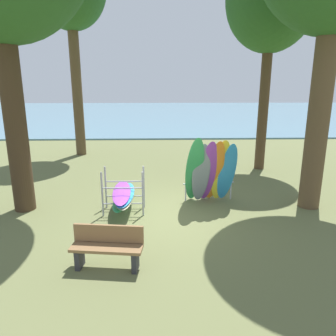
{
  "coord_description": "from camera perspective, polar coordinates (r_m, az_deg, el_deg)",
  "views": [
    {
      "loc": [
        -0.26,
        -8.25,
        3.57
      ],
      "look_at": [
        0.02,
        0.96,
        1.1
      ],
      "focal_mm": 34.38,
      "sensor_mm": 36.0,
      "label": 1
    }
  ],
  "objects": [
    {
      "name": "ground_plane",
      "position": [
        8.99,
        0.06,
        -8.38
      ],
      "size": [
        80.0,
        80.0,
        0.0
      ],
      "primitive_type": "plane",
      "color": "#60663D"
    },
    {
      "name": "lake_water",
      "position": [
        38.41,
        -1.38,
        9.75
      ],
      "size": [
        80.0,
        36.0,
        0.1
      ],
      "primitive_type": "cube",
      "color": "slate",
      "rests_on": "ground"
    },
    {
      "name": "tree_mid_behind",
      "position": [
        14.14,
        17.88,
        26.46
      ],
      "size": [
        3.43,
        3.43,
        8.58
      ],
      "color": "#4C3823",
      "rests_on": "ground"
    },
    {
      "name": "leaning_board_pile",
      "position": [
        9.55,
        7.55,
        -0.72
      ],
      "size": [
        1.61,
        1.2,
        2.14
      ],
      "color": "#339E56",
      "rests_on": "ground"
    },
    {
      "name": "board_storage_rack",
      "position": [
        9.15,
        -7.87,
        -4.75
      ],
      "size": [
        1.15,
        2.13,
        1.25
      ],
      "color": "#9EA0A5",
      "rests_on": "ground"
    },
    {
      "name": "park_bench",
      "position": [
        6.59,
        -10.69,
        -13.47
      ],
      "size": [
        1.44,
        0.58,
        0.85
      ],
      "color": "#2D2D33",
      "rests_on": "ground"
    }
  ]
}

